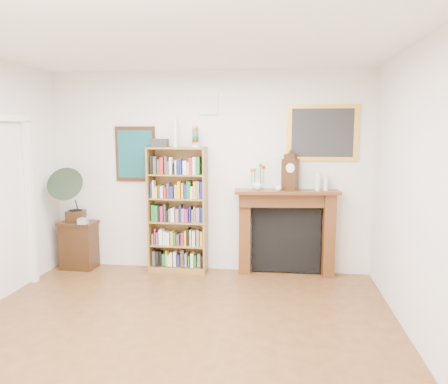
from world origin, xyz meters
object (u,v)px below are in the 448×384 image
at_px(bookshelf, 178,203).
at_px(mantel_clock, 290,173).
at_px(fireplace, 286,225).
at_px(gramophone, 70,191).
at_px(flower_vase, 257,184).
at_px(cd_stack, 83,221).
at_px(bottle_left, 318,182).
at_px(teacup, 278,188).
at_px(side_cabinet, 79,245).
at_px(bottle_right, 326,183).

xyz_separation_m(bookshelf, mantel_clock, (1.54, 0.02, 0.44)).
bearing_deg(mantel_clock, fireplace, 158.76).
relative_size(gramophone, flower_vase, 5.67).
xyz_separation_m(cd_stack, bottle_left, (3.23, 0.21, 0.58)).
height_order(mantel_clock, teacup, mantel_clock).
bearing_deg(flower_vase, cd_stack, -175.19).
distance_m(fireplace, mantel_clock, 0.72).
bearing_deg(cd_stack, teacup, 2.58).
height_order(cd_stack, flower_vase, flower_vase).
distance_m(side_cabinet, flower_vase, 2.72).
xyz_separation_m(side_cabinet, bottle_left, (3.37, 0.06, 0.96)).
xyz_separation_m(flower_vase, teacup, (0.28, -0.08, -0.04)).
xyz_separation_m(mantel_clock, flower_vase, (-0.44, 0.00, -0.16)).
distance_m(side_cabinet, fireplace, 2.99).
relative_size(teacup, bottle_right, 0.42).
height_order(bottle_left, bottle_right, bottle_left).
xyz_separation_m(cd_stack, bottle_right, (3.34, 0.22, 0.56)).
height_order(side_cabinet, gramophone, gramophone).
relative_size(bookshelf, bottle_left, 8.42).
bearing_deg(bookshelf, side_cabinet, -177.15).
bearing_deg(fireplace, bookshelf, 177.52).
xyz_separation_m(bookshelf, side_cabinet, (-1.46, -0.04, -0.64)).
bearing_deg(bottle_left, mantel_clock, -179.59).
bearing_deg(cd_stack, bookshelf, 7.85).
distance_m(flower_vase, bottle_right, 0.91).
bearing_deg(bottle_right, bottle_left, -172.08).
relative_size(mantel_clock, bottle_left, 2.02).
xyz_separation_m(fireplace, cd_stack, (-2.82, -0.24, 0.03)).
height_order(mantel_clock, flower_vase, mantel_clock).
bearing_deg(teacup, bookshelf, 177.56).
xyz_separation_m(bookshelf, gramophone, (-1.51, -0.11, 0.15)).
distance_m(cd_stack, bottle_left, 3.29).
xyz_separation_m(mantel_clock, bottle_left, (0.37, 0.00, -0.11)).
relative_size(cd_stack, bottle_left, 0.50).
xyz_separation_m(fireplace, teacup, (-0.11, -0.12, 0.52)).
bearing_deg(mantel_clock, bottle_right, 26.80).
bearing_deg(flower_vase, side_cabinet, -178.65).
xyz_separation_m(bookshelf, teacup, (1.39, -0.06, 0.24)).
bearing_deg(bookshelf, gramophone, -174.30).
bearing_deg(mantel_clock, cd_stack, -151.24).
xyz_separation_m(fireplace, bottle_right, (0.51, -0.02, 0.59)).
height_order(cd_stack, bottle_right, bottle_right).
xyz_separation_m(mantel_clock, teacup, (-0.15, -0.08, -0.20)).
bearing_deg(flower_vase, fireplace, 5.60).
bearing_deg(gramophone, fireplace, -5.77).
relative_size(bottle_left, bottle_right, 1.20).
distance_m(bookshelf, bottle_left, 1.94).
bearing_deg(flower_vase, bookshelf, -178.83).
distance_m(fireplace, teacup, 0.54).
height_order(flower_vase, teacup, flower_vase).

